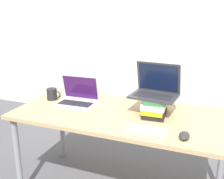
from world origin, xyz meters
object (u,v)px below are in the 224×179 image
(mouse, at_px, (184,136))
(laptop_on_books, at_px, (155,90))
(wireless_keyboard, at_px, (146,129))
(mug, at_px, (52,94))
(book_stack, at_px, (155,107))
(laptop_left, at_px, (78,98))

(mouse, bearing_deg, laptop_on_books, 127.16)
(wireless_keyboard, bearing_deg, laptop_on_books, 93.13)
(mouse, height_order, mug, mug)
(book_stack, height_order, mug, book_stack)
(wireless_keyboard, bearing_deg, book_stack, 90.95)
(mug, bearing_deg, laptop_on_books, 1.43)
(wireless_keyboard, distance_m, mug, 0.99)
(laptop_left, distance_m, laptop_on_books, 0.67)
(laptop_on_books, bearing_deg, laptop_left, -176.97)
(laptop_left, distance_m, mug, 0.26)
(laptop_left, relative_size, mug, 2.62)
(book_stack, xyz_separation_m, mouse, (0.26, -0.31, -0.05))
(laptop_left, xyz_separation_m, mouse, (0.93, -0.32, -0.03))
(mug, bearing_deg, book_stack, -1.43)
(book_stack, bearing_deg, mug, 178.57)
(laptop_on_books, relative_size, mouse, 3.23)
(wireless_keyboard, xyz_separation_m, mug, (-0.94, 0.31, 0.04))
(laptop_on_books, relative_size, wireless_keyboard, 1.38)
(book_stack, bearing_deg, laptop_on_books, 106.27)
(book_stack, relative_size, mouse, 2.43)
(book_stack, bearing_deg, mouse, -50.40)
(book_stack, distance_m, mug, 0.94)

